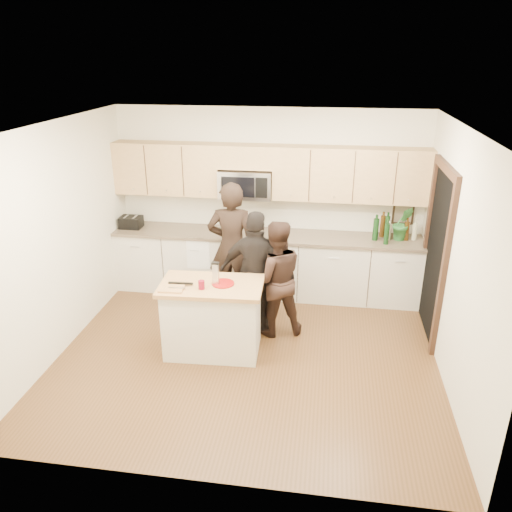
# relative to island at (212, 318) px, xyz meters

# --- Properties ---
(floor) EXTENTS (4.50, 4.50, 0.00)m
(floor) POSITION_rel_island_xyz_m (0.43, -0.00, -0.45)
(floor) COLOR brown
(floor) RESTS_ON ground
(room_shell) EXTENTS (4.52, 4.02, 2.71)m
(room_shell) POSITION_rel_island_xyz_m (0.43, -0.00, 1.28)
(room_shell) COLOR beige
(room_shell) RESTS_ON ground
(back_cabinetry) EXTENTS (4.50, 0.66, 0.94)m
(back_cabinetry) POSITION_rel_island_xyz_m (0.43, 1.69, 0.02)
(back_cabinetry) COLOR beige
(back_cabinetry) RESTS_ON ground
(upper_cabinetry) EXTENTS (4.50, 0.33, 0.75)m
(upper_cabinetry) POSITION_rel_island_xyz_m (0.46, 1.83, 1.39)
(upper_cabinetry) COLOR tan
(upper_cabinetry) RESTS_ON ground
(microwave) EXTENTS (0.76, 0.41, 0.40)m
(microwave) POSITION_rel_island_xyz_m (0.12, 1.80, 1.20)
(microwave) COLOR silver
(microwave) RESTS_ON ground
(doorway) EXTENTS (0.06, 1.25, 2.20)m
(doorway) POSITION_rel_island_xyz_m (2.66, 0.90, 0.70)
(doorway) COLOR black
(doorway) RESTS_ON ground
(framed_picture) EXTENTS (0.30, 0.03, 0.38)m
(framed_picture) POSITION_rel_island_xyz_m (2.38, 1.98, 0.83)
(framed_picture) COLOR black
(framed_picture) RESTS_ON ground
(dish_towel) EXTENTS (0.34, 0.60, 0.48)m
(dish_towel) POSITION_rel_island_xyz_m (-0.52, 1.50, 0.35)
(dish_towel) COLOR white
(dish_towel) RESTS_ON ground
(island) EXTENTS (1.23, 0.76, 0.90)m
(island) POSITION_rel_island_xyz_m (0.00, 0.00, 0.00)
(island) COLOR beige
(island) RESTS_ON ground
(red_plate) EXTENTS (0.26, 0.26, 0.02)m
(red_plate) POSITION_rel_island_xyz_m (0.14, 0.02, 0.45)
(red_plate) COLOR maroon
(red_plate) RESTS_ON island
(box_grater) EXTENTS (0.09, 0.06, 0.26)m
(box_grater) POSITION_rel_island_xyz_m (0.06, -0.00, 0.60)
(box_grater) COLOR silver
(box_grater) RESTS_ON red_plate
(drink_glass) EXTENTS (0.07, 0.07, 0.10)m
(drink_glass) POSITION_rel_island_xyz_m (-0.08, -0.14, 0.50)
(drink_glass) COLOR maroon
(drink_glass) RESTS_ON island
(cutting_board) EXTENTS (0.28, 0.22, 0.02)m
(cutting_board) POSITION_rel_island_xyz_m (-0.41, -0.21, 0.46)
(cutting_board) COLOR #BA814D
(cutting_board) RESTS_ON island
(tongs) EXTENTS (0.29, 0.04, 0.02)m
(tongs) POSITION_rel_island_xyz_m (-0.34, -0.09, 0.47)
(tongs) COLOR black
(tongs) RESTS_ON cutting_board
(knife) EXTENTS (0.21, 0.03, 0.01)m
(knife) POSITION_rel_island_xyz_m (-0.35, -0.20, 0.47)
(knife) COLOR silver
(knife) RESTS_ON cutting_board
(toaster) EXTENTS (0.32, 0.24, 0.18)m
(toaster) POSITION_rel_island_xyz_m (-1.62, 1.67, 0.57)
(toaster) COLOR black
(toaster) RESTS_ON back_cabinetry
(bottle_cluster) EXTENTS (0.62, 0.36, 0.39)m
(bottle_cluster) POSITION_rel_island_xyz_m (2.18, 1.70, 0.66)
(bottle_cluster) COLOR black
(bottle_cluster) RESTS_ON back_cabinetry
(orchid) EXTENTS (0.30, 0.25, 0.49)m
(orchid) POSITION_rel_island_xyz_m (2.34, 1.72, 0.73)
(orchid) COLOR #307834
(orchid) RESTS_ON back_cabinetry
(woman_left) EXTENTS (0.69, 0.46, 1.84)m
(woman_left) POSITION_rel_island_xyz_m (0.03, 1.13, 0.46)
(woman_left) COLOR black
(woman_left) RESTS_ON ground
(woman_center) EXTENTS (0.89, 0.78, 1.53)m
(woman_center) POSITION_rel_island_xyz_m (0.69, 0.55, 0.31)
(woman_center) COLOR black
(woman_center) RESTS_ON ground
(woman_right) EXTENTS (0.98, 0.45, 1.63)m
(woman_right) POSITION_rel_island_xyz_m (0.46, 0.55, 0.36)
(woman_right) COLOR black
(woman_right) RESTS_ON ground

